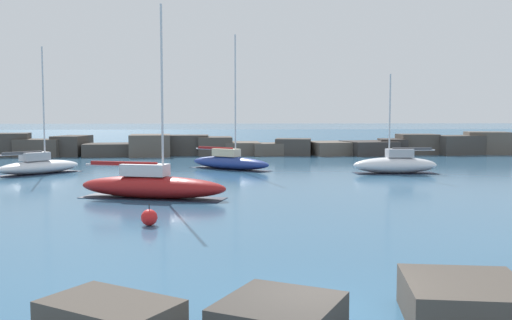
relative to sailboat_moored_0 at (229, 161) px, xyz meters
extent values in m
cube|color=#235175|center=(1.28, 77.06, -0.65)|extent=(400.00, 116.00, 0.01)
cube|color=#423D38|center=(-24.08, 17.28, 0.61)|extent=(5.18, 4.85, 2.53)
cube|color=#4C443D|center=(-20.27, 16.45, 0.29)|extent=(5.46, 4.17, 1.89)
cube|color=#423D38|center=(-17.22, 17.60, 0.46)|extent=(3.69, 5.55, 2.23)
cube|color=#423D38|center=(-13.20, 16.45, 0.04)|extent=(5.41, 5.02, 1.39)
cube|color=brown|center=(-8.43, 16.43, 0.52)|extent=(4.78, 5.82, 2.36)
cube|color=#423D38|center=(-4.31, 17.58, 0.48)|extent=(4.57, 3.46, 2.27)
cube|color=#4C443D|center=(-1.27, 17.63, 0.37)|extent=(3.90, 4.61, 2.05)
cube|color=brown|center=(1.85, 17.85, 0.06)|extent=(4.00, 5.13, 1.44)
cube|color=brown|center=(4.63, 16.43, 0.03)|extent=(3.52, 3.54, 1.37)
cube|color=#423D38|center=(7.58, 16.46, 0.28)|extent=(4.46, 4.16, 1.87)
cube|color=brown|center=(11.95, 16.86, 0.09)|extent=(5.79, 6.15, 1.49)
cube|color=#383330|center=(16.25, 16.32, 0.12)|extent=(6.14, 6.17, 1.56)
cube|color=#383330|center=(19.18, 17.06, 0.24)|extent=(3.62, 4.43, 1.79)
cube|color=#4C443D|center=(22.13, 17.16, 0.51)|extent=(4.39, 3.57, 2.33)
cube|color=#423D38|center=(26.52, 16.38, 0.44)|extent=(5.82, 4.65, 2.19)
cube|color=brown|center=(30.34, 16.88, 0.63)|extent=(5.36, 4.64, 2.58)
cube|color=brown|center=(33.62, 17.72, 0.29)|extent=(3.32, 4.03, 1.89)
cube|color=#4C443D|center=(4.31, -35.63, -0.20)|extent=(2.98, 3.13, 0.92)
cube|color=#423D38|center=(0.22, -36.01, -0.30)|extent=(3.14, 3.19, 0.71)
cube|color=#4C443D|center=(-3.28, -35.65, -0.33)|extent=(3.26, 2.99, 0.66)
ellipsoid|color=navy|center=(0.04, -0.03, -0.12)|extent=(7.17, 6.41, 1.07)
cube|color=black|center=(0.04, -0.03, -0.64)|extent=(6.85, 6.13, 0.03)
cube|color=beige|center=(-0.27, 0.22, 0.74)|extent=(2.44, 2.26, 0.64)
cylinder|color=silver|center=(0.49, -0.41, 5.40)|extent=(0.12, 0.12, 9.98)
cylinder|color=#BCBCC1|center=(-1.17, 0.98, 0.97)|extent=(3.38, 2.85, 0.10)
cube|color=maroon|center=(-1.17, 0.98, 1.07)|extent=(2.95, 2.51, 0.20)
ellipsoid|color=maroon|center=(-4.56, -16.31, -0.05)|extent=(8.59, 4.45, 1.22)
cube|color=black|center=(-4.56, -16.31, -0.64)|extent=(8.18, 4.28, 0.03)
cube|color=silver|center=(-4.95, -16.19, 0.88)|extent=(2.73, 1.82, 0.64)
cylinder|color=silver|center=(-3.96, -16.50, 5.14)|extent=(0.12, 0.12, 9.15)
cylinder|color=#BCBCC1|center=(-6.15, -15.81, 1.11)|extent=(4.42, 1.46, 0.10)
cube|color=maroon|center=(-6.15, -15.81, 1.21)|extent=(3.79, 1.35, 0.20)
ellipsoid|color=white|center=(12.77, -4.18, -0.03)|extent=(6.58, 2.06, 1.26)
cube|color=black|center=(12.77, -4.18, -0.64)|extent=(6.25, 2.02, 0.03)
cube|color=#B2B2B7|center=(13.09, -4.18, 0.92)|extent=(1.97, 1.13, 0.64)
cylinder|color=silver|center=(12.27, -4.18, 3.81)|extent=(0.12, 0.12, 6.41)
cylinder|color=#BCBCC1|center=(14.08, -4.18, 1.15)|extent=(3.62, 0.10, 0.10)
cube|color=#4C4C51|center=(14.08, -4.18, 1.25)|extent=(3.07, 0.20, 0.20)
ellipsoid|color=white|center=(-14.70, -2.69, -0.14)|extent=(6.11, 6.35, 1.04)
cube|color=black|center=(-14.70, -2.69, -0.64)|extent=(5.85, 6.07, 0.03)
cube|color=#B2B2B7|center=(-14.93, -2.94, 0.70)|extent=(2.22, 2.26, 0.64)
cylinder|color=silver|center=(-14.36, -2.32, 4.73)|extent=(0.12, 0.12, 8.70)
cylinder|color=#BCBCC1|center=(-15.61, -3.67, 0.93)|extent=(2.58, 2.77, 0.10)
cube|color=#4C4C51|center=(-15.61, -3.67, 1.03)|extent=(2.28, 2.44, 0.20)
sphere|color=red|center=(-3.82, -24.14, -0.32)|extent=(0.67, 0.67, 0.67)
cylinder|color=black|center=(-3.82, -24.14, 0.12)|extent=(0.04, 0.04, 0.20)
camera|label=1|loc=(-1.05, -47.37, 3.84)|focal=40.00mm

